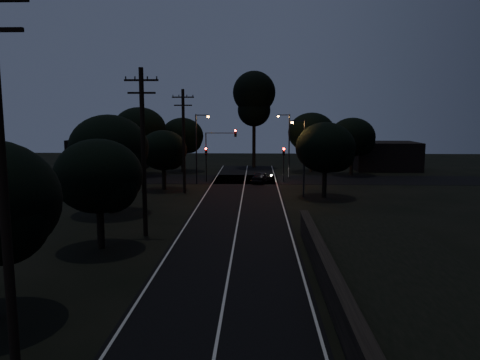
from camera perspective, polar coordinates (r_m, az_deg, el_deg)
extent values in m
plane|color=black|center=(17.26, -2.99, -19.87)|extent=(160.00, 160.00, 0.00)
cube|color=black|center=(38.08, -0.11, -4.14)|extent=(8.00, 70.00, 0.02)
cube|color=black|center=(57.77, 0.63, 0.08)|extent=(60.00, 8.00, 0.02)
cube|color=beige|center=(38.07, -0.11, -4.12)|extent=(0.12, 70.00, 0.01)
cube|color=beige|center=(38.39, -5.72, -4.05)|extent=(0.12, 70.00, 0.01)
cube|color=beige|center=(38.12, 5.55, -4.14)|extent=(0.12, 70.00, 0.01)
cube|color=black|center=(19.87, 11.53, -13.75)|extent=(0.40, 26.00, 1.50)
cube|color=black|center=(19.59, 11.59, -11.58)|extent=(0.55, 26.00, 0.10)
cube|color=black|center=(20.75, 21.08, -13.63)|extent=(6.50, 26.00, 1.20)
cylinder|color=black|center=(15.25, -26.95, -0.68)|extent=(0.30, 0.30, 12.00)
cylinder|color=black|center=(31.18, -11.70, 3.18)|extent=(0.30, 0.30, 11.00)
cube|color=black|center=(31.14, -11.95, 11.82)|extent=(2.20, 0.12, 0.12)
cube|color=black|center=(31.10, -11.91, 10.35)|extent=(1.80, 0.12, 0.12)
cylinder|color=black|center=(47.84, -6.88, 4.66)|extent=(0.30, 0.30, 10.50)
cube|color=black|center=(47.78, -6.97, 9.99)|extent=(2.20, 0.12, 0.12)
cube|color=black|center=(47.76, -6.96, 9.03)|extent=(1.80, 0.12, 0.12)
sphere|color=black|center=(19.48, -26.93, -4.33)|extent=(3.40, 3.40, 3.40)
cylinder|color=black|center=(29.56, -16.63, -5.66)|extent=(0.44, 0.44, 2.46)
ellipsoid|color=black|center=(28.99, -16.88, 0.47)|extent=(5.22, 5.22, 4.44)
sphere|color=black|center=(28.29, -15.43, -0.72)|extent=(3.13, 3.13, 3.13)
cylinder|color=black|center=(39.59, -15.48, -1.81)|extent=(0.44, 0.44, 2.94)
ellipsoid|color=black|center=(39.13, -15.70, 3.75)|extent=(6.35, 6.35, 5.40)
sphere|color=black|center=(38.25, -14.36, 2.75)|extent=(3.81, 3.81, 3.81)
cylinder|color=black|center=(50.64, -9.25, 0.16)|extent=(0.44, 0.44, 2.35)
ellipsoid|color=black|center=(50.31, -9.33, 3.61)|extent=(5.01, 5.01, 4.26)
sphere|color=black|center=(49.70, -8.44, 2.99)|extent=(3.01, 3.01, 3.01)
cylinder|color=black|center=(66.34, -7.00, 2.26)|extent=(0.44, 0.44, 2.76)
ellipsoid|color=black|center=(66.08, -7.05, 5.37)|extent=(5.92, 5.92, 5.03)
sphere|color=black|center=(65.37, -6.23, 4.83)|extent=(3.55, 3.55, 3.55)
cylinder|color=black|center=(63.41, -12.04, 2.12)|extent=(0.44, 0.44, 3.32)
ellipsoid|color=black|center=(63.12, -12.15, 5.99)|extent=(6.99, 6.99, 5.94)
sphere|color=black|center=(62.18, -11.19, 5.34)|extent=(4.19, 4.19, 4.19)
cylinder|color=black|center=(65.96, 8.65, 2.30)|extent=(0.44, 0.44, 3.02)
ellipsoid|color=black|center=(65.68, 8.72, 5.73)|extent=(6.50, 6.50, 5.52)
sphere|color=black|center=(65.21, 9.77, 5.12)|extent=(3.90, 3.90, 3.90)
cylinder|color=black|center=(63.80, 13.42, 1.87)|extent=(0.44, 0.44, 2.79)
ellipsoid|color=black|center=(63.52, 13.53, 5.13)|extent=(5.95, 5.95, 5.06)
sphere|color=black|center=(63.19, 14.55, 4.54)|extent=(3.57, 3.57, 3.57)
cylinder|color=black|center=(46.16, 10.24, -0.41)|extent=(0.44, 0.44, 2.70)
ellipsoid|color=black|center=(45.78, 10.35, 3.92)|extent=(5.73, 5.73, 4.87)
sphere|color=black|center=(45.42, 11.69, 3.13)|extent=(3.44, 3.44, 3.44)
cylinder|color=black|center=(70.31, 1.71, 4.73)|extent=(0.50, 0.50, 7.87)
sphere|color=black|center=(70.25, 1.74, 10.62)|extent=(6.29, 6.29, 6.29)
sphere|color=black|center=(70.18, 1.73, 8.52)|extent=(4.86, 4.86, 4.86)
cube|color=black|center=(70.75, -15.60, 3.05)|extent=(10.00, 8.00, 4.40)
cube|color=black|center=(70.94, 17.25, 2.83)|extent=(9.00, 7.00, 4.00)
cylinder|color=black|center=(55.88, -4.14, 1.43)|extent=(0.12, 0.12, 3.20)
cube|color=black|center=(55.68, -4.16, 3.52)|extent=(0.28, 0.22, 0.90)
sphere|color=#FF0705|center=(55.53, -4.18, 3.82)|extent=(0.22, 0.22, 0.22)
cylinder|color=black|center=(55.66, 5.32, 1.39)|extent=(0.12, 0.12, 3.20)
cube|color=black|center=(55.45, 5.35, 3.49)|extent=(0.28, 0.22, 0.90)
sphere|color=#FF0705|center=(55.30, 5.36, 3.79)|extent=(0.22, 0.22, 0.22)
cylinder|color=black|center=(55.79, -4.15, 2.35)|extent=(0.12, 0.12, 5.00)
cube|color=black|center=(55.28, -0.56, 5.75)|extent=(0.28, 0.22, 0.90)
sphere|color=#FF0705|center=(55.14, -0.56, 6.05)|extent=(0.22, 0.22, 0.22)
cube|color=black|center=(55.39, -2.38, 5.74)|extent=(3.50, 0.08, 0.08)
cylinder|color=black|center=(53.78, -5.35, 3.72)|extent=(0.16, 0.16, 8.00)
cube|color=black|center=(53.54, -4.65, 7.89)|extent=(1.40, 0.10, 0.10)
cube|color=black|center=(53.46, -3.90, 7.84)|extent=(0.35, 0.22, 0.12)
sphere|color=orange|center=(53.46, -3.90, 7.74)|extent=(0.26, 0.26, 0.26)
cylinder|color=black|center=(59.47, 6.00, 4.13)|extent=(0.16, 0.16, 8.00)
cube|color=black|center=(59.28, 5.38, 7.90)|extent=(1.40, 0.10, 0.10)
cube|color=black|center=(59.24, 4.69, 7.86)|extent=(0.35, 0.22, 0.12)
sphere|color=orange|center=(59.24, 4.69, 7.76)|extent=(0.26, 0.26, 0.26)
cylinder|color=black|center=(45.62, 7.83, 2.58)|extent=(0.16, 0.16, 7.50)
cube|color=black|center=(45.36, 7.16, 7.18)|extent=(1.20, 0.10, 0.10)
cube|color=black|center=(45.32, 6.39, 7.13)|extent=(0.35, 0.22, 0.12)
sphere|color=orange|center=(45.32, 6.39, 7.00)|extent=(0.26, 0.26, 0.26)
imported|color=black|center=(54.95, 2.64, 0.33)|extent=(2.75, 4.14, 1.31)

